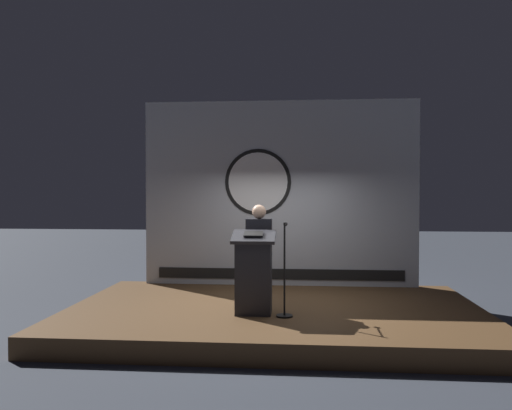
# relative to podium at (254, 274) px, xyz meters

# --- Properties ---
(ground_plane) EXTENTS (40.00, 40.00, 0.00)m
(ground_plane) POSITION_rel_podium_xyz_m (0.29, 0.52, -0.89)
(ground_plane) COLOR #383D47
(stage_platform) EXTENTS (6.40, 4.00, 0.30)m
(stage_platform) POSITION_rel_podium_xyz_m (0.29, 0.52, -0.74)
(stage_platform) COLOR brown
(stage_platform) RESTS_ON ground
(banner_display) EXTENTS (5.24, 0.12, 3.54)m
(banner_display) POSITION_rel_podium_xyz_m (0.28, 2.36, 1.17)
(banner_display) COLOR #B2B7C1
(banner_display) RESTS_ON stage_platform
(podium) EXTENTS (0.64, 0.50, 1.22)m
(podium) POSITION_rel_podium_xyz_m (0.00, 0.00, 0.00)
(podium) COLOR #26262B
(podium) RESTS_ON stage_platform
(speaker_person) EXTENTS (0.40, 0.26, 1.60)m
(speaker_person) POSITION_rel_podium_xyz_m (0.04, 0.48, 0.22)
(speaker_person) COLOR black
(speaker_person) RESTS_ON stage_platform
(microphone_stand) EXTENTS (0.24, 0.60, 1.36)m
(microphone_stand) POSITION_rel_podium_xyz_m (0.46, -0.09, -0.11)
(microphone_stand) COLOR black
(microphone_stand) RESTS_ON stage_platform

